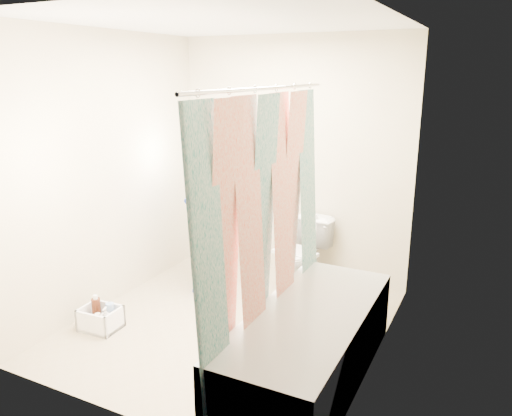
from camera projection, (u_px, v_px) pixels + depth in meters
The scene contains 14 objects.
floor at pixel (231, 324), 4.19m from camera, with size 2.60×2.60×0.00m, color #9C8E6E.
ceiling at pixel (226, 21), 3.56m from camera, with size 2.40×2.60×0.02m, color silver.
wall_back at pixel (293, 159), 4.99m from camera, with size 2.40×0.02×2.40m, color beige.
wall_front at pixel (113, 231), 2.75m from camera, with size 2.40×0.02×2.40m, color beige.
wall_left at pixel (110, 172), 4.39m from camera, with size 0.02×2.60×2.40m, color beige.
wall_right at pixel (384, 202), 3.36m from camera, with size 0.02×2.60×2.40m, color beige.
bathtub at pixel (309, 343), 3.39m from camera, with size 0.70×1.75×0.50m.
curtain_rod at pixel (266, 88), 3.08m from camera, with size 0.02×0.02×1.90m, color silver.
shower_curtain at pixel (265, 231), 3.33m from camera, with size 0.06×1.75×1.80m, color white.
toilet at pixel (301, 256), 4.79m from camera, with size 0.38×0.67×0.68m, color silver.
tank_lid at pixel (295, 253), 4.69m from camera, with size 0.42×0.18×0.03m, color white.
tank_internals at pixel (308, 218), 4.87m from camera, with size 0.17×0.06×0.22m.
plumber at pixel (205, 210), 4.70m from camera, with size 0.57×0.38×1.57m, color #0F159D.
cleaning_caddy at pixel (101, 319), 4.09m from camera, with size 0.32×0.27×0.24m.
Camera 1 is at (1.88, -3.29, 2.05)m, focal length 35.00 mm.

